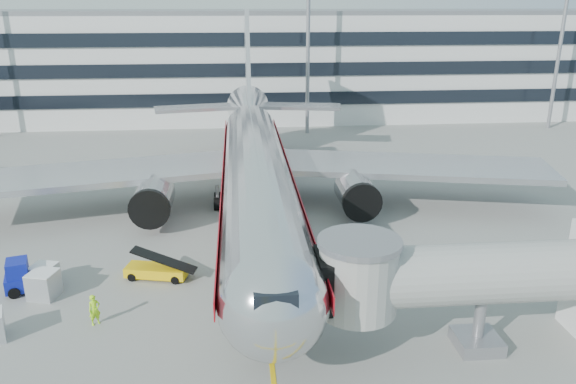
{
  "coord_description": "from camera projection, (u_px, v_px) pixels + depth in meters",
  "views": [
    {
      "loc": [
        -1.33,
        -31.61,
        16.73
      ],
      "look_at": [
        2.1,
        5.75,
        4.0
      ],
      "focal_mm": 35.0,
      "sensor_mm": 36.0,
      "label": 1
    }
  ],
  "objects": [
    {
      "name": "ramp_worker",
      "position": [
        94.0,
        310.0,
        30.45
      ],
      "size": [
        0.77,
        0.71,
        1.76
      ],
      "primitive_type": "imported",
      "rotation": [
        0.0,
        0.0,
        0.6
      ],
      "color": "#B1FE1A",
      "rests_on": "ground"
    },
    {
      "name": "cargo_container_left",
      "position": [
        45.0,
        276.0,
        34.49
      ],
      "size": [
        1.71,
        1.71,
        1.48
      ],
      "color": "silver",
      "rests_on": "ground"
    },
    {
      "name": "light_mast_centre",
      "position": [
        308.0,
        17.0,
        70.82
      ],
      "size": [
        2.4,
        1.2,
        25.45
      ],
      "color": "gray",
      "rests_on": "ground"
    },
    {
      "name": "terminal",
      "position": [
        244.0,
        62.0,
        87.44
      ],
      "size": [
        150.0,
        24.25,
        15.6
      ],
      "color": "silver",
      "rests_on": "ground"
    },
    {
      "name": "light_mast_east",
      "position": [
        565.0,
        17.0,
        73.76
      ],
      "size": [
        2.4,
        1.2,
        25.45
      ],
      "color": "gray",
      "rests_on": "ground"
    },
    {
      "name": "belt_loader",
      "position": [
        157.0,
        270.0,
        35.71
      ],
      "size": [
        4.21,
        2.27,
        1.97
      ],
      "color": "yellow",
      "rests_on": "ground"
    },
    {
      "name": "baggage_tug",
      "position": [
        26.0,
        277.0,
        34.03
      ],
      "size": [
        3.09,
        2.4,
        2.07
      ],
      "color": "#0D1891",
      "rests_on": "ground"
    },
    {
      "name": "main_jet",
      "position": [
        255.0,
        166.0,
        44.99
      ],
      "size": [
        50.95,
        48.7,
        16.06
      ],
      "color": "silver",
      "rests_on": "ground"
    },
    {
      "name": "ground",
      "position": [
        263.0,
        282.0,
        35.3
      ],
      "size": [
        180.0,
        180.0,
        0.0
      ],
      "primitive_type": "plane",
      "color": "gray",
      "rests_on": "ground"
    },
    {
      "name": "lead_in_line",
      "position": [
        257.0,
        223.0,
        44.73
      ],
      "size": [
        0.25,
        70.0,
        0.01
      ],
      "primitive_type": "cube",
      "color": "yellow",
      "rests_on": "ground"
    },
    {
      "name": "cargo_container_right",
      "position": [
        44.0,
        285.0,
        33.31
      ],
      "size": [
        1.86,
        1.86,
        1.62
      ],
      "color": "silver",
      "rests_on": "ground"
    },
    {
      "name": "jet_bridge",
      "position": [
        517.0,
        278.0,
        27.57
      ],
      "size": [
        17.8,
        4.5,
        7.0
      ],
      "color": "silver",
      "rests_on": "ground"
    }
  ]
}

